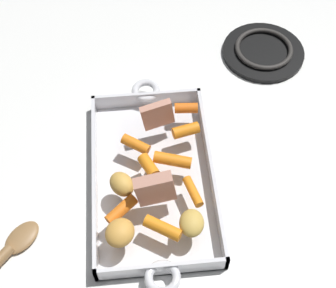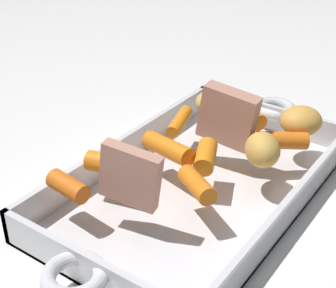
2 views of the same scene
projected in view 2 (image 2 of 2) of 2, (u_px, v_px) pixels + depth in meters
The scene contains 15 objects.
ground_plane at pixel (199, 192), 0.59m from camera, with size 2.30×2.30×0.00m, color white.
roasting_dish at pixel (199, 184), 0.58m from camera, with size 0.46×0.22×0.04m.
roast_slice_thick at pixel (228, 117), 0.59m from camera, with size 0.02×0.07×0.07m, color tan.
roast_slice_outer at pixel (130, 176), 0.49m from camera, with size 0.01×0.06×0.06m, color tan.
baby_carrot_southwest at pixel (205, 157), 0.56m from camera, with size 0.02×0.02×0.05m, color orange.
baby_carrot_center_right at pixel (68, 186), 0.51m from camera, with size 0.02×0.02×0.05m, color orange.
baby_carrot_northwest at pixel (282, 140), 0.59m from camera, with size 0.02×0.02×0.06m, color orange.
baby_carrot_short at pixel (168, 148), 0.57m from camera, with size 0.02×0.02×0.07m, color orange.
baby_carrot_center_left at pixel (109, 164), 0.54m from camera, with size 0.02×0.02×0.05m, color orange.
baby_carrot_southeast at pixel (197, 185), 0.51m from camera, with size 0.02×0.02×0.05m, color orange.
baby_carrot_long at pixel (180, 121), 0.64m from camera, with size 0.02×0.02×0.06m, color orange.
baby_carrot_northeast at pixel (246, 113), 0.65m from camera, with size 0.02×0.02×0.06m, color orange.
potato_corner at pixel (262, 150), 0.56m from camera, with size 0.05×0.04×0.04m, color gold.
potato_golden_large at pixel (213, 101), 0.67m from camera, with size 0.05×0.04×0.03m, color gold.
potato_near_roast at pixel (301, 121), 0.62m from camera, with size 0.05×0.05×0.04m, color gold.
Camera 2 is at (0.42, 0.25, 0.34)m, focal length 54.83 mm.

